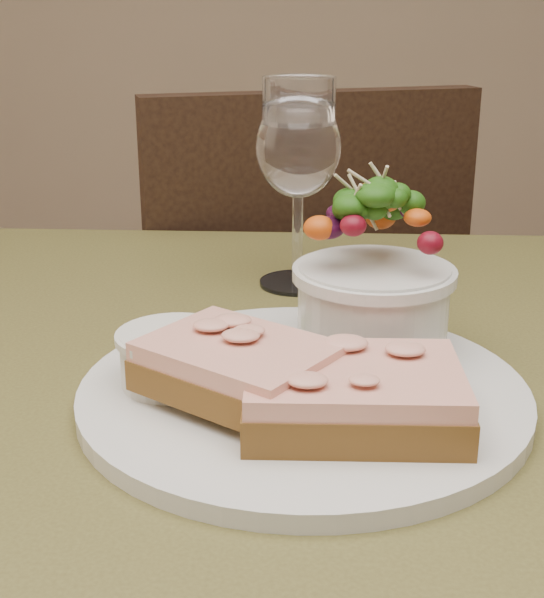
# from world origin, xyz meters

# --- Properties ---
(cafe_table) EXTENTS (0.80, 0.80, 0.75)m
(cafe_table) POSITION_xyz_m (0.00, 0.00, 0.65)
(cafe_table) COLOR #453F1D
(cafe_table) RESTS_ON ground
(chair_far) EXTENTS (0.53, 0.53, 0.90)m
(chair_far) POSITION_xyz_m (-0.04, 0.65, 0.29)
(chair_far) COLOR black
(chair_far) RESTS_ON ground
(dinner_plate) EXTENTS (0.30, 0.30, 0.01)m
(dinner_plate) POSITION_xyz_m (0.01, -0.03, 0.76)
(dinner_plate) COLOR silver
(dinner_plate) RESTS_ON cafe_table
(sandwich_front) EXTENTS (0.13, 0.10, 0.03)m
(sandwich_front) POSITION_xyz_m (0.04, -0.08, 0.78)
(sandwich_front) COLOR #4A2B13
(sandwich_front) RESTS_ON dinner_plate
(sandwich_back) EXTENTS (0.14, 0.13, 0.03)m
(sandwich_back) POSITION_xyz_m (-0.03, -0.05, 0.79)
(sandwich_back) COLOR #4A2B13
(sandwich_back) RESTS_ON dinner_plate
(ramekin) EXTENTS (0.07, 0.07, 0.04)m
(ramekin) POSITION_xyz_m (-0.08, -0.03, 0.78)
(ramekin) COLOR beige
(ramekin) RESTS_ON dinner_plate
(salad_bowl) EXTENTS (0.11, 0.11, 0.13)m
(salad_bowl) POSITION_xyz_m (0.06, 0.04, 0.82)
(salad_bowl) COLOR silver
(salad_bowl) RESTS_ON dinner_plate
(garnish) EXTENTS (0.05, 0.04, 0.02)m
(garnish) POSITION_xyz_m (-0.05, 0.05, 0.77)
(garnish) COLOR #153A0A
(garnish) RESTS_ON dinner_plate
(wine_glass) EXTENTS (0.08, 0.08, 0.18)m
(wine_glass) POSITION_xyz_m (-0.00, 0.21, 0.87)
(wine_glass) COLOR white
(wine_glass) RESTS_ON cafe_table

